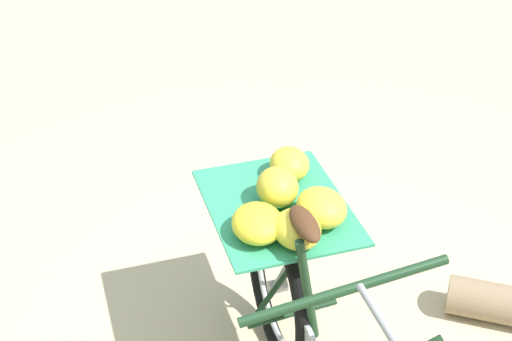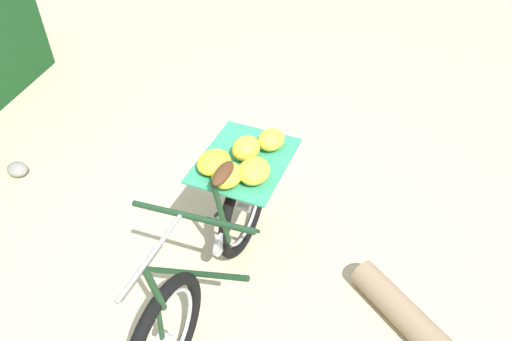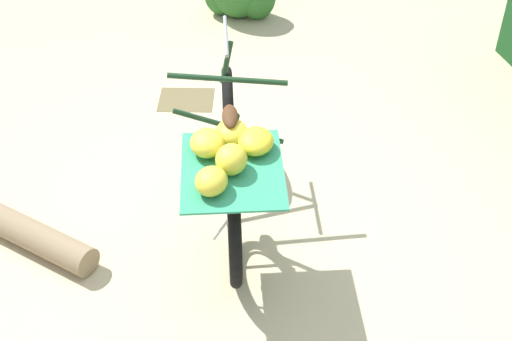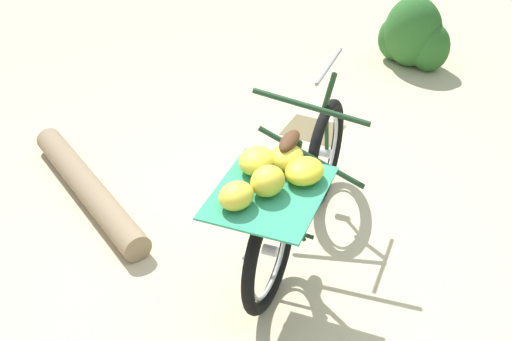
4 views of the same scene
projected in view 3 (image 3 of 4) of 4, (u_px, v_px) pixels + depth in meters
ground_plane at (262, 230)px, 4.39m from camera, size 60.00×60.00×0.00m
bicycle at (230, 162)px, 4.12m from camera, size 0.71×1.79×1.03m
leaf_litter_patch at (186, 100)px, 5.58m from camera, size 0.44×0.36×0.01m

